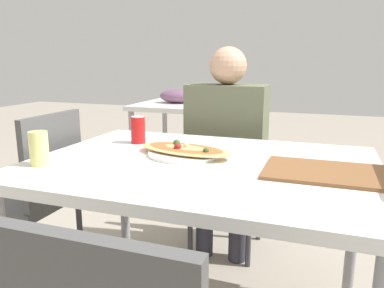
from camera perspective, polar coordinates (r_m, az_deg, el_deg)
dining_table at (r=1.45m, az=1.48°, el=-5.19°), size 1.29×0.95×0.74m
chair_far_seated at (r=2.26m, az=5.83°, el=-3.04°), size 0.40×0.40×0.89m
chair_side_left at (r=1.94m, az=-22.61°, el=-6.62°), size 0.40×0.40×0.89m
person_seated at (r=2.11m, az=5.22°, el=1.37°), size 0.44×0.26×1.19m
pizza_main at (r=1.52m, az=-1.05°, el=-1.01°), size 0.44×0.30×0.05m
soda_can at (r=1.75m, az=-8.23°, el=2.16°), size 0.07×0.07×0.12m
drink_glass at (r=1.48m, az=-22.30°, el=-0.62°), size 0.07×0.07×0.13m
serving_tray at (r=1.36m, az=21.09°, el=-4.16°), size 0.47×0.29×0.01m
background_table at (r=3.35m, az=0.61°, el=5.22°), size 1.10×0.80×0.86m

